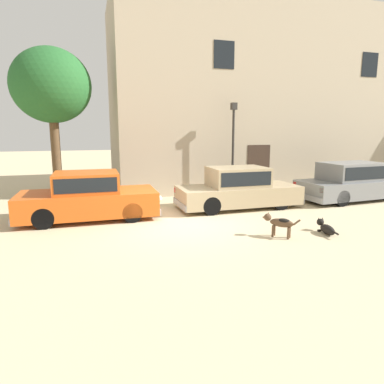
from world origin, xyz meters
TOP-DOWN VIEW (x-y plane):
  - ground_plane at (0.00, 0.00)m, footprint 80.00×80.00m
  - parked_sedan_nearest at (-2.62, 1.39)m, footprint 4.29×1.86m
  - parked_sedan_second at (2.49, 1.45)m, footprint 4.46×1.69m
  - parked_sedan_third at (7.47, 1.40)m, footprint 4.93×2.04m
  - apartment_block at (7.30, 6.89)m, footprint 17.36×5.51m
  - stray_dog_spotted at (2.09, -1.97)m, footprint 0.74×0.78m
  - stray_dog_tan at (3.46, -2.08)m, footprint 0.31×1.01m
  - street_lamp at (3.17, 3.52)m, footprint 0.22×0.22m
  - acacia_tree_left at (-3.77, 4.97)m, footprint 2.97×2.68m

SIDE VIEW (x-z plane):
  - ground_plane at x=0.00m, z-range 0.00..0.00m
  - stray_dog_tan at x=3.46m, z-range -0.03..0.34m
  - stray_dog_spotted at x=2.09m, z-range 0.09..0.70m
  - parked_sedan_second at x=2.49m, z-range -0.01..1.45m
  - parked_sedan_nearest at x=-2.62m, z-range -0.01..1.46m
  - parked_sedan_third at x=7.47m, z-range 0.00..1.50m
  - street_lamp at x=3.17m, z-range 0.54..4.37m
  - apartment_block at x=7.30m, z-range 0.00..8.55m
  - acacia_tree_left at x=-3.77m, z-range 1.46..7.29m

